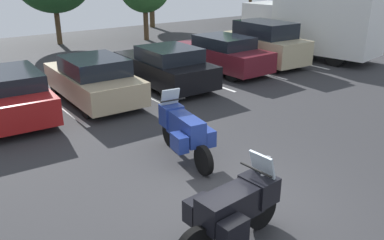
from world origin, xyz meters
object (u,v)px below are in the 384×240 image
object	(u,v)px
car_tan	(93,79)
car_maroon	(222,54)
box_truck	(313,22)
motorcycle_touring	(235,208)
car_black	(165,67)
motorcycle_second	(183,129)
car_champagne	(263,43)
car_red	(8,92)

from	to	relation	value
car_tan	car_maroon	xyz separation A→B (m)	(5.88, 0.48, 0.03)
box_truck	motorcycle_touring	bearing A→B (deg)	-146.99
car_black	car_maroon	world-z (taller)	car_maroon
car_maroon	box_truck	bearing A→B (deg)	-4.92
motorcycle_second	car_black	size ratio (longest dim) A/B	0.49
car_black	car_champagne	world-z (taller)	car_champagne
car_maroon	motorcycle_second	bearing A→B (deg)	-137.12
car_champagne	motorcycle_touring	bearing A→B (deg)	-138.28
motorcycle_second	car_champagne	distance (m)	9.99
box_truck	car_red	bearing A→B (deg)	179.00
box_truck	car_maroon	bearing A→B (deg)	175.08
car_black	box_truck	xyz separation A→B (m)	(8.33, -0.05, 0.93)
motorcycle_second	car_red	world-z (taller)	motorcycle_second
car_black	box_truck	distance (m)	8.38
motorcycle_touring	car_red	xyz separation A→B (m)	(-1.24, 8.30, 0.03)
motorcycle_second	car_tan	xyz separation A→B (m)	(0.13, 5.11, 0.02)
car_tan	car_black	distance (m)	2.79
motorcycle_second	car_red	xyz separation A→B (m)	(-2.40, 5.37, -0.00)
motorcycle_second	car_maroon	size ratio (longest dim) A/B	0.51
car_maroon	box_truck	distance (m)	5.33
car_black	box_truck	bearing A→B (deg)	-0.35
car_red	car_champagne	xyz separation A→B (m)	(10.72, 0.16, 0.23)
motorcycle_second	box_truck	distance (m)	12.40
car_champagne	car_tan	bearing A→B (deg)	-177.07
car_champagne	car_red	bearing A→B (deg)	-179.17
motorcycle_second	car_tan	distance (m)	5.11
motorcycle_second	car_maroon	xyz separation A→B (m)	(6.01, 5.58, 0.04)
motorcycle_second	car_tan	bearing A→B (deg)	88.54
car_tan	motorcycle_touring	bearing A→B (deg)	-99.11
car_black	car_maroon	distance (m)	3.12
car_tan	car_champagne	world-z (taller)	car_champagne
car_maroon	car_tan	bearing A→B (deg)	-175.38
motorcycle_touring	car_maroon	size ratio (longest dim) A/B	0.48
car_red	car_black	xyz separation A→B (m)	(5.31, -0.19, 0.03)
motorcycle_touring	box_truck	xyz separation A→B (m)	(12.41, 8.06, 0.98)
car_black	box_truck	size ratio (longest dim) A/B	0.68
motorcycle_second	car_red	bearing A→B (deg)	114.04
car_red	box_truck	size ratio (longest dim) A/B	0.73
motorcycle_touring	car_black	distance (m)	9.08
car_red	box_truck	world-z (taller)	box_truck
car_tan	car_black	size ratio (longest dim) A/B	0.97
car_maroon	box_truck	xyz separation A→B (m)	(5.24, -0.45, 0.91)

